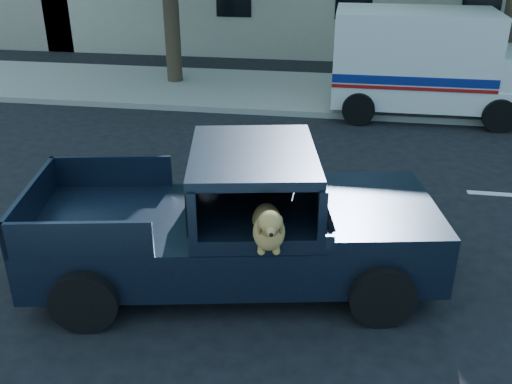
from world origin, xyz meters
TOP-DOWN VIEW (x-y plane):
  - ground at (0.00, 0.00)m, footprint 120.00×120.00m
  - far_sidewalk at (0.00, 9.20)m, footprint 60.00×4.00m
  - lane_stripes at (2.00, 3.40)m, footprint 21.60×0.14m
  - pickup_truck at (-0.44, 0.09)m, footprint 5.42×3.03m
  - mail_truck at (2.77, 7.91)m, footprint 4.57×2.33m

SIDE VIEW (x-z plane):
  - ground at x=0.00m, z-range 0.00..0.00m
  - lane_stripes at x=2.00m, z-range 0.00..0.01m
  - far_sidewalk at x=0.00m, z-range 0.00..0.15m
  - pickup_truck at x=-0.44m, z-range -0.30..1.54m
  - mail_truck at x=2.77m, z-range -0.16..2.34m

